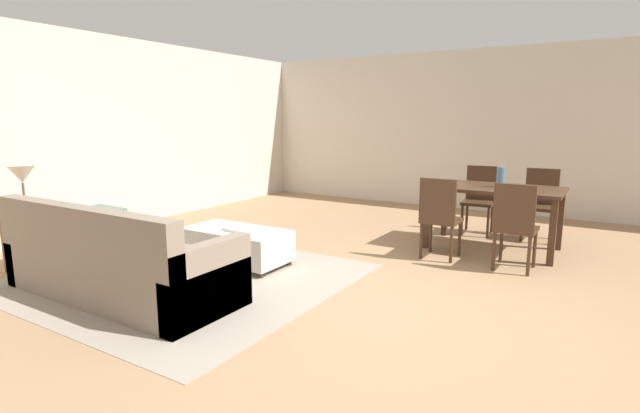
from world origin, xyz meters
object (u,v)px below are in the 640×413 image
at_px(couch, 117,264).
at_px(dining_chair_far_left, 480,196).
at_px(ottoman_table, 237,244).
at_px(book_on_ottoman, 237,229).
at_px(dining_chair_near_left, 440,214).
at_px(dining_chair_far_right, 540,200).
at_px(table_lamp, 22,176).
at_px(side_table, 28,228).
at_px(vase_centerpiece, 501,177).
at_px(dining_table, 494,195).
at_px(dining_chair_near_right, 515,222).

xyz_separation_m(couch, dining_chair_far_left, (2.11, 4.17, 0.23)).
relative_size(ottoman_table, book_on_ottoman, 4.41).
xyz_separation_m(couch, dining_chair_near_left, (2.05, 2.63, 0.23)).
height_order(dining_chair_far_left, dining_chair_far_right, same).
xyz_separation_m(couch, ottoman_table, (0.25, 1.30, -0.07)).
bearing_deg(table_lamp, dining_chair_far_left, 49.73).
xyz_separation_m(table_lamp, dining_chair_near_left, (3.48, 2.63, -0.46)).
bearing_deg(dining_chair_far_right, book_on_ottoman, -130.74).
bearing_deg(side_table, dining_chair_near_left, 37.12).
distance_m(couch, vase_centerpiece, 4.27).
distance_m(ottoman_table, vase_centerpiece, 3.17).
xyz_separation_m(side_table, dining_chair_far_left, (3.54, 4.17, 0.07)).
xyz_separation_m(dining_table, dining_chair_far_right, (0.41, 0.83, -0.14)).
distance_m(dining_table, book_on_ottoman, 3.05).
height_order(dining_chair_near_left, dining_chair_far_right, same).
bearing_deg(ottoman_table, dining_table, 43.45).
bearing_deg(dining_table, couch, -125.95).
height_order(couch, dining_chair_far_right, dining_chair_far_right).
distance_m(dining_chair_far_left, dining_chair_far_right, 0.76).
height_order(side_table, dining_chair_far_left, dining_chair_far_left).
relative_size(dining_table, dining_chair_far_left, 1.65).
bearing_deg(couch, dining_chair_near_left, 52.04).
bearing_deg(dining_table, vase_centerpiece, 11.26).
height_order(side_table, vase_centerpiece, vase_centerpiece).
bearing_deg(dining_chair_near_right, side_table, -148.60).
xyz_separation_m(dining_table, vase_centerpiece, (0.06, 0.01, 0.22)).
relative_size(table_lamp, dining_table, 0.35).
bearing_deg(dining_chair_near_left, book_on_ottoman, -141.63).
xyz_separation_m(ottoman_table, table_lamp, (-1.67, -1.30, 0.76)).
relative_size(dining_table, dining_chair_far_right, 1.65).
height_order(dining_chair_near_right, dining_chair_far_left, same).
height_order(table_lamp, dining_chair_far_right, table_lamp).
relative_size(dining_table, book_on_ottoman, 5.83).
bearing_deg(dining_chair_far_left, book_on_ottoman, -121.66).
relative_size(ottoman_table, table_lamp, 2.18).
distance_m(dining_chair_near_right, vase_centerpiece, 0.94).
bearing_deg(book_on_ottoman, dining_chair_far_left, 58.34).
bearing_deg(dining_chair_near_right, dining_chair_far_right, 89.16).
distance_m(ottoman_table, dining_chair_far_left, 3.43).
bearing_deg(dining_chair_near_left, ottoman_table, -143.56).
relative_size(dining_chair_far_left, dining_chair_far_right, 1.00).
bearing_deg(couch, vase_centerpiece, 53.52).
distance_m(ottoman_table, dining_chair_far_right, 3.94).
height_order(side_table, dining_chair_near_right, dining_chair_near_right).
bearing_deg(book_on_ottoman, dining_table, 44.89).
relative_size(couch, dining_chair_far_left, 2.45).
bearing_deg(vase_centerpiece, side_table, -139.16).
distance_m(side_table, book_on_ottoman, 2.14).
distance_m(dining_chair_near_left, book_on_ottoman, 2.23).
height_order(dining_chair_far_right, book_on_ottoman, dining_chair_far_right).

